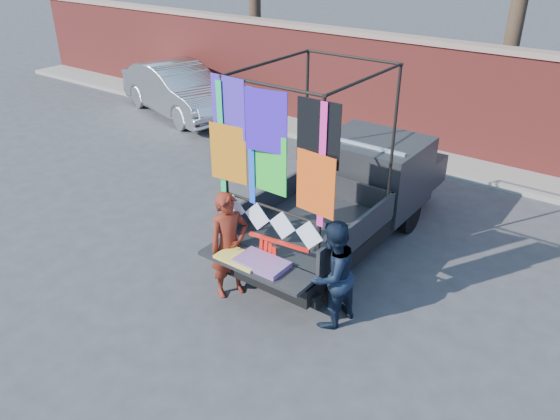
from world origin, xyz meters
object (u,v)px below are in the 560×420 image
Objects in this scene: sedan at (179,90)px; woman at (229,245)px; pickup_truck at (358,191)px; man at (332,275)px.

woman is at bearing -113.94° from sedan.
pickup_truck is 3.25× the size of man.
pickup_truck reaches higher than man.
pickup_truck is 3.10× the size of woman.
pickup_truck is 2.77m from woman.
sedan is 8.95m from woman.
sedan is 10.02m from man.
man is (0.97, -2.41, -0.02)m from pickup_truck.
man is at bearing -68.13° from pickup_truck.
pickup_truck is at bearing -96.19° from sedan.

